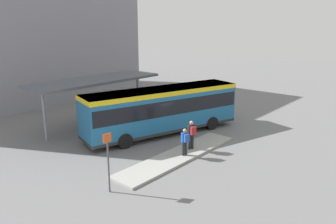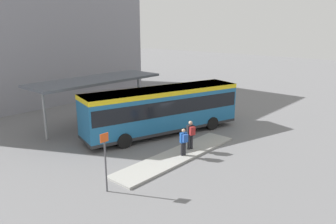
{
  "view_description": "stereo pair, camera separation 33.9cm",
  "coord_description": "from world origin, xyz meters",
  "views": [
    {
      "loc": [
        -16.34,
        -14.46,
        7.4
      ],
      "look_at": [
        0.56,
        0.0,
        1.44
      ],
      "focal_mm": 35.0,
      "sensor_mm": 36.0,
      "label": 1
    },
    {
      "loc": [
        -16.11,
        -14.72,
        7.4
      ],
      "look_at": [
        0.56,
        0.0,
        1.44
      ],
      "focal_mm": 35.0,
      "sensor_mm": 36.0,
      "label": 2
    }
  ],
  "objects": [
    {
      "name": "ground_plane",
      "position": [
        0.0,
        0.0,
        0.0
      ],
      "size": [
        120.0,
        120.0,
        0.0
      ],
      "primitive_type": "plane",
      "color": "slate"
    },
    {
      "name": "curb_island",
      "position": [
        -2.52,
        -3.47,
        0.06
      ],
      "size": [
        9.08,
        1.8,
        0.12
      ],
      "color": "#9E9E99",
      "rests_on": "ground_plane"
    },
    {
      "name": "city_bus",
      "position": [
        0.01,
        -0.0,
        1.86
      ],
      "size": [
        11.45,
        5.57,
        3.19
      ],
      "rotation": [
        0.0,
        0.0,
        -0.29
      ],
      "color": "#1E6093",
      "rests_on": "ground_plane"
    },
    {
      "name": "pedestrian_waiting",
      "position": [
        -2.39,
        -3.8,
        1.03
      ],
      "size": [
        0.47,
        0.5,
        1.59
      ],
      "rotation": [
        0.0,
        0.0,
        1.18
      ],
      "color": "#232328",
      "rests_on": "curb_island"
    },
    {
      "name": "pedestrian_companion",
      "position": [
        -1.36,
        -3.5,
        1.13
      ],
      "size": [
        0.52,
        0.55,
        1.76
      ],
      "rotation": [
        0.0,
        0.0,
        1.17
      ],
      "color": "#232328",
      "rests_on": "curb_island"
    },
    {
      "name": "bicycle_blue",
      "position": [
        10.01,
        1.75,
        0.37
      ],
      "size": [
        0.48,
        1.71,
        0.75
      ],
      "rotation": [
        0.0,
        0.0,
        1.73
      ],
      "color": "black",
      "rests_on": "ground_plane"
    },
    {
      "name": "bicycle_green",
      "position": [
        9.96,
        2.44,
        0.35
      ],
      "size": [
        0.48,
        1.62,
        0.7
      ],
      "rotation": [
        0.0,
        0.0,
        -1.45
      ],
      "color": "black",
      "rests_on": "ground_plane"
    },
    {
      "name": "bicycle_black",
      "position": [
        10.1,
        3.14,
        0.37
      ],
      "size": [
        0.48,
        1.7,
        0.73
      ],
      "rotation": [
        0.0,
        0.0,
        -1.57
      ],
      "color": "black",
      "rests_on": "ground_plane"
    },
    {
      "name": "station_shelter",
      "position": [
        -1.82,
        4.93,
        3.42
      ],
      "size": [
        9.92,
        3.38,
        3.56
      ],
      "color": "#4C515B",
      "rests_on": "ground_plane"
    },
    {
      "name": "potted_planter_near_shelter",
      "position": [
        -2.26,
        2.31,
        0.68
      ],
      "size": [
        1.0,
        1.0,
        1.34
      ],
      "color": "slate",
      "rests_on": "ground_plane"
    },
    {
      "name": "platform_sign",
      "position": [
        -7.81,
        -3.66,
        1.56
      ],
      "size": [
        0.44,
        0.08,
        2.8
      ],
      "color": "#4C4C51",
      "rests_on": "ground_plane"
    },
    {
      "name": "station_building",
      "position": [
        -0.97,
        19.06,
        6.69
      ],
      "size": [
        22.36,
        12.74,
        13.39
      ],
      "color": "gray",
      "rests_on": "ground_plane"
    }
  ]
}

